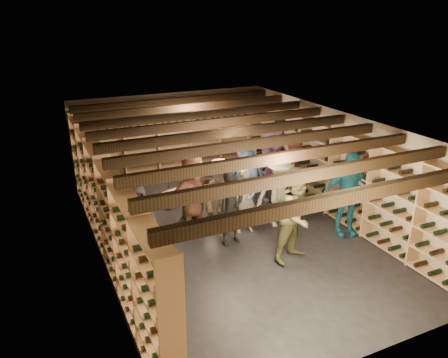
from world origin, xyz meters
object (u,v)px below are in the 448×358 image
person_1 (231,207)px  person_7 (245,199)px  crate_stack_left (217,196)px  person_11 (274,164)px  person_0 (136,228)px  person_8 (295,176)px  person_4 (347,194)px  person_9 (220,196)px  person_10 (188,186)px  person_3 (280,192)px  person_2 (297,215)px  crate_loose (215,186)px  person_6 (246,182)px  crate_stack_right (174,198)px  person_5 (194,194)px

person_1 → person_7: person_1 is taller
crate_stack_left → person_11: size_ratio=0.36×
person_1 → person_0: bearing=170.4°
crate_stack_left → person_8: 1.93m
person_4 → person_1: bearing=178.1°
person_9 → person_10: person_9 is taller
person_3 → person_7: person_3 is taller
person_2 → crate_stack_left: bearing=81.7°
person_3 → person_11: person_11 is taller
person_3 → person_4: bearing=-28.1°
person_0 → person_2: person_2 is taller
crate_stack_left → person_10: person_10 is taller
person_4 → crate_loose: bearing=127.0°
crate_loose → person_7: (-0.37, -2.48, 0.66)m
person_6 → person_7: bearing=-99.3°
crate_stack_right → person_4: size_ratio=0.31×
person_0 → person_11: (3.97, 1.82, 0.07)m
crate_loose → person_7: 2.59m
crate_stack_left → person_8: bearing=-27.7°
crate_stack_right → crate_loose: size_ratio=1.17×
person_1 → person_4: (2.37, -0.66, 0.13)m
person_3 → person_9: (-1.30, 0.31, 0.01)m
person_1 → crate_loose: bearing=57.8°
person_3 → person_6: 0.80m
person_9 → crate_stack_right: bearing=121.6°
crate_loose → person_2: person_2 is taller
person_0 → person_9: bearing=32.9°
person_1 → person_5: person_5 is taller
crate_stack_left → person_1: person_1 is taller
person_6 → person_4: bearing=-24.3°
crate_stack_left → crate_stack_right: bearing=140.4°
person_5 → person_8: 2.55m
person_1 → person_3: person_3 is taller
person_1 → person_9: (-0.00, 0.57, 0.02)m
person_6 → person_7: (-0.26, -0.49, -0.19)m
person_5 → person_7: 1.11m
crate_stack_left → crate_loose: bearing=68.3°
person_1 → person_2: 1.38m
person_6 → person_2: bearing=-68.6°
crate_loose → person_8: size_ratio=0.28×
person_0 → person_6: bearing=32.3°
person_0 → crate_stack_right: bearing=70.2°
person_6 → person_7: person_6 is taller
crate_stack_left → person_6: 1.06m
person_0 → person_3: person_0 is taller
crate_stack_right → person_8: size_ratio=0.33×
crate_loose → person_5: size_ratio=0.28×
person_0 → person_11: bearing=36.4°
person_5 → person_9: (0.52, -0.18, -0.06)m
person_7 → person_10: (-0.85, 1.22, 0.02)m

